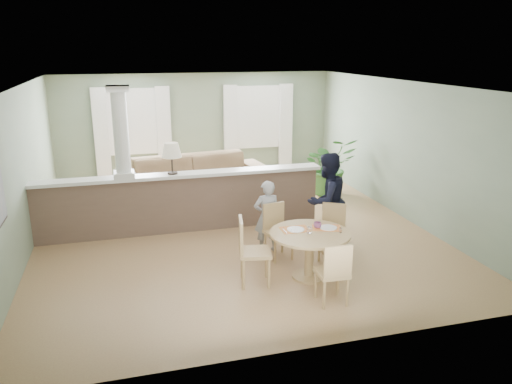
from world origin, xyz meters
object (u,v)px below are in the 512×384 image
object	(u,v)px
chair_far_boy	(277,228)
chair_far_man	(333,229)
houseplant	(329,166)
sofa	(195,179)
chair_near	(334,271)
child_person	(267,217)
chair_side	(250,248)
dining_table	(310,242)
man_person	(327,201)

from	to	relation	value
chair_far_boy	chair_far_man	distance (m)	0.90
houseplant	chair_far_man	world-z (taller)	houseplant
sofa	chair_far_man	size ratio (longest dim) A/B	3.76
chair_near	child_person	bearing A→B (deg)	-78.13
chair_near	child_person	xyz separation A→B (m)	(-0.34, 1.98, 0.13)
chair_far_boy	chair_far_man	bearing A→B (deg)	-29.32
sofa	chair_far_boy	bearing A→B (deg)	-84.55
houseplant	chair_side	world-z (taller)	houseplant
sofa	chair_far_man	bearing A→B (deg)	-73.56
chair_far_boy	chair_side	size ratio (longest dim) A/B	0.89
chair_far_boy	chair_side	distance (m)	1.08
child_person	chair_far_man	bearing A→B (deg)	150.70
dining_table	man_person	size ratio (longest dim) A/B	0.72
sofa	chair_near	distance (m)	5.30
man_person	chair_side	bearing A→B (deg)	9.85
chair_far_man	chair_near	size ratio (longest dim) A/B	1.00
dining_table	chair_near	distance (m)	0.86
chair_side	child_person	size ratio (longest dim) A/B	0.81
houseplant	chair_far_man	bearing A→B (deg)	-112.34
houseplant	dining_table	bearing A→B (deg)	-116.83
sofa	chair_near	world-z (taller)	sofa
chair_far_boy	child_person	world-z (taller)	child_person
sofa	child_person	bearing A→B (deg)	-85.20
chair_near	chair_side	distance (m)	1.28
chair_side	chair_near	bearing A→B (deg)	-123.61
dining_table	chair_side	xyz separation A→B (m)	(-0.91, 0.04, -0.02)
sofa	child_person	size ratio (longest dim) A/B	2.73
houseplant	chair_far_man	size ratio (longest dim) A/B	1.51
houseplant	man_person	size ratio (longest dim) A/B	0.82
chair_side	man_person	xyz separation A→B (m)	(1.61, 1.02, 0.27)
man_person	chair_far_man	bearing A→B (deg)	58.36
dining_table	chair_side	bearing A→B (deg)	177.49
chair_far_boy	man_person	world-z (taller)	man_person
chair_far_man	chair_near	distance (m)	1.59
chair_far_man	houseplant	bearing A→B (deg)	100.23
chair_side	man_person	distance (m)	1.92
dining_table	chair_side	world-z (taller)	chair_side
chair_far_boy	man_person	bearing A→B (deg)	-1.06
dining_table	child_person	distance (m)	1.17
man_person	sofa	bearing A→B (deg)	-84.47
chair_near	man_person	xyz separation A→B (m)	(0.70, 1.92, 0.33)
chair_near	chair_side	size ratio (longest dim) A/B	0.89
dining_table	chair_near	xyz separation A→B (m)	(0.01, -0.86, -0.08)
dining_table	houseplant	bearing A→B (deg)	63.17
child_person	chair_far_boy	bearing A→B (deg)	110.22
chair_near	man_person	world-z (taller)	man_person
sofa	chair_side	world-z (taller)	chair_side
dining_table	chair_far_man	distance (m)	0.88
chair_side	child_person	distance (m)	1.23
dining_table	chair_side	distance (m)	0.91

